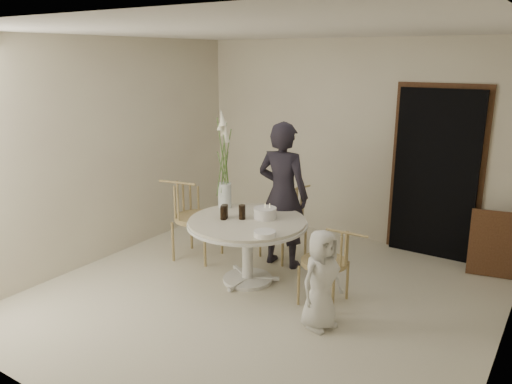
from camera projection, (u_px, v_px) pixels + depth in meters
The scene contains 18 objects.
ground at pixel (262, 297), 5.29m from camera, with size 4.50×4.50×0.00m, color beige.
room_shell at pixel (262, 146), 4.86m from camera, with size 4.50×4.50×4.50m.
doorway at pixel (435, 175), 6.17m from camera, with size 1.00×0.10×2.10m, color black.
door_trim at pixel (437, 169), 6.19m from camera, with size 1.12×0.03×2.22m, color brown.
table at pixel (247, 230), 5.51m from camera, with size 1.33×1.33×0.73m.
picture_frame at pixel (496, 244), 5.73m from camera, with size 0.58×0.04×0.77m, color brown.
chair_far at pixel (290, 213), 6.27m from camera, with size 0.57×0.60×0.88m.
chair_right at pixel (335, 256), 4.99m from camera, with size 0.51×0.47×0.82m.
chair_left at pixel (187, 209), 6.22m from camera, with size 0.64×0.60×0.97m.
girl at pixel (283, 195), 5.91m from camera, with size 0.64×0.42×1.75m, color black.
boy at pixel (321, 280), 4.59m from camera, with size 0.47×0.31×0.96m, color silver.
birthday_cake at pixel (265, 213), 5.52m from camera, with size 0.25×0.25×0.17m.
cola_tumbler_a at pixel (224, 212), 5.50m from camera, with size 0.07×0.07×0.15m, color black.
cola_tumbler_b at pixel (225, 211), 5.53m from camera, with size 0.07×0.07×0.15m, color black.
cola_tumbler_c at pixel (223, 213), 5.48m from camera, with size 0.07×0.07×0.15m, color black.
cola_tumbler_d at pixel (242, 212), 5.49m from camera, with size 0.07×0.07×0.16m, color black.
plate_stack at pixel (265, 234), 4.98m from camera, with size 0.22×0.22×0.06m, color white.
flower_vase at pixel (224, 170), 5.82m from camera, with size 0.16×0.16×1.16m.
Camera 1 is at (2.59, -4.05, 2.48)m, focal length 35.00 mm.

